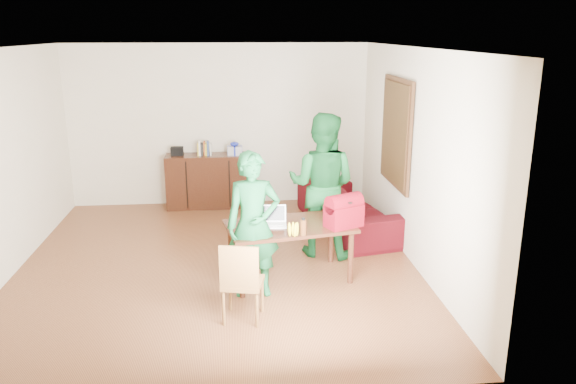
{
  "coord_description": "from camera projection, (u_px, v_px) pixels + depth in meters",
  "views": [
    {
      "loc": [
        0.27,
        -6.71,
        2.9
      ],
      "look_at": [
        0.88,
        -0.29,
        1.03
      ],
      "focal_mm": 35.0,
      "sensor_mm": 36.0,
      "label": 1
    }
  ],
  "objects": [
    {
      "name": "person_far",
      "position": [
        322.0,
        185.0,
        7.32
      ],
      "size": [
        1.13,
        1.02,
        1.9
      ],
      "primitive_type": "imported",
      "rotation": [
        0.0,
        0.0,
        2.74
      ],
      "color": "#125423",
      "rests_on": "ground"
    },
    {
      "name": "table",
      "position": [
        290.0,
        231.0,
        6.64
      ],
      "size": [
        1.59,
        1.08,
        0.69
      ],
      "rotation": [
        0.0,
        0.0,
        0.19
      ],
      "color": "black",
      "rests_on": "ground"
    },
    {
      "name": "laptop",
      "position": [
        273.0,
        222.0,
        6.57
      ],
      "size": [
        0.32,
        0.23,
        0.21
      ],
      "rotation": [
        0.0,
        0.0,
        -0.06
      ],
      "color": "white",
      "rests_on": "table"
    },
    {
      "name": "person_near",
      "position": [
        253.0,
        225.0,
        6.19
      ],
      "size": [
        0.63,
        0.43,
        1.65
      ],
      "primitive_type": "imported",
      "rotation": [
        0.0,
        0.0,
        0.06
      ],
      "color": "#125429",
      "rests_on": "ground"
    },
    {
      "name": "red_bag",
      "position": [
        344.0,
        214.0,
        6.52
      ],
      "size": [
        0.48,
        0.4,
        0.31
      ],
      "primitive_type": "cube",
      "rotation": [
        0.0,
        0.0,
        0.43
      ],
      "color": "maroon",
      "rests_on": "table"
    },
    {
      "name": "sofa",
      "position": [
        349.0,
        206.0,
        8.47
      ],
      "size": [
        1.35,
        2.41,
        0.67
      ],
      "primitive_type": "imported",
      "rotation": [
        0.0,
        0.0,
        1.78
      ],
      "color": "#360710",
      "rests_on": "ground"
    },
    {
      "name": "room",
      "position": [
        215.0,
        163.0,
        6.96
      ],
      "size": [
        5.2,
        5.7,
        2.9
      ],
      "color": "#472011",
      "rests_on": "ground"
    },
    {
      "name": "bananas",
      "position": [
        293.0,
        233.0,
        6.25
      ],
      "size": [
        0.17,
        0.11,
        0.06
      ],
      "primitive_type": null,
      "rotation": [
        0.0,
        0.0,
        -0.03
      ],
      "color": "gold",
      "rests_on": "table"
    },
    {
      "name": "chair",
      "position": [
        243.0,
        297.0,
        5.77
      ],
      "size": [
        0.47,
        0.45,
        0.87
      ],
      "rotation": [
        0.0,
        0.0,
        -0.21
      ],
      "color": "brown",
      "rests_on": "ground"
    },
    {
      "name": "bottle",
      "position": [
        303.0,
        226.0,
        6.26
      ],
      "size": [
        0.08,
        0.08,
        0.2
      ],
      "primitive_type": "cylinder",
      "rotation": [
        0.0,
        0.0,
        -0.26
      ],
      "color": "#572D14",
      "rests_on": "table"
    }
  ]
}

